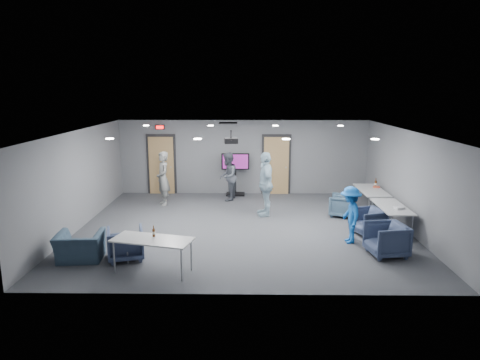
{
  "coord_description": "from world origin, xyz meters",
  "views": [
    {
      "loc": [
        0.1,
        -11.42,
        3.79
      ],
      "look_at": [
        -0.08,
        0.72,
        1.2
      ],
      "focal_mm": 32.0,
      "sensor_mm": 36.0,
      "label": 1
    }
  ],
  "objects_px": {
    "person_d": "(350,215)",
    "table_right_b": "(392,208)",
    "chair_front_b": "(80,247)",
    "table_front_left": "(152,241)",
    "bottle_right": "(376,184)",
    "table_right_a": "(371,191)",
    "chair_front_a": "(126,243)",
    "chair_right_a": "(342,205)",
    "person_b": "(228,177)",
    "chair_right_b": "(368,221)",
    "person_a": "(163,179)",
    "chair_right_c": "(386,240)",
    "projector": "(231,141)",
    "tv_stand": "(235,171)",
    "person_c": "(265,184)",
    "bottle_front": "(154,232)"
  },
  "relations": [
    {
      "from": "person_a",
      "to": "person_c",
      "type": "relative_size",
      "value": 0.91
    },
    {
      "from": "person_a",
      "to": "bottle_right",
      "type": "xyz_separation_m",
      "value": [
        6.87,
        -0.46,
        -0.06
      ]
    },
    {
      "from": "chair_right_a",
      "to": "bottle_front",
      "type": "bearing_deg",
      "value": -31.11
    },
    {
      "from": "bottle_front",
      "to": "person_a",
      "type": "bearing_deg",
      "value": 98.68
    },
    {
      "from": "chair_right_b",
      "to": "bottle_front",
      "type": "bearing_deg",
      "value": -83.37
    },
    {
      "from": "person_a",
      "to": "projector",
      "type": "xyz_separation_m",
      "value": [
        2.33,
        -2.1,
        1.51
      ]
    },
    {
      "from": "person_b",
      "to": "table_right_a",
      "type": "relative_size",
      "value": 0.95
    },
    {
      "from": "person_d",
      "to": "table_right_b",
      "type": "distance_m",
      "value": 1.52
    },
    {
      "from": "table_right_a",
      "to": "table_right_b",
      "type": "xyz_separation_m",
      "value": [
        0.0,
        -1.9,
        -0.0
      ]
    },
    {
      "from": "table_right_a",
      "to": "chair_front_a",
      "type": "bearing_deg",
      "value": 120.06
    },
    {
      "from": "person_b",
      "to": "chair_front_a",
      "type": "relative_size",
      "value": 2.1
    },
    {
      "from": "person_d",
      "to": "bottle_right",
      "type": "distance_m",
      "value": 3.41
    },
    {
      "from": "chair_front_a",
      "to": "table_right_a",
      "type": "relative_size",
      "value": 0.45
    },
    {
      "from": "bottle_right",
      "to": "chair_right_b",
      "type": "bearing_deg",
      "value": -110.04
    },
    {
      "from": "person_b",
      "to": "chair_right_a",
      "type": "xyz_separation_m",
      "value": [
        3.55,
        -1.87,
        -0.5
      ]
    },
    {
      "from": "chair_front_a",
      "to": "table_front_left",
      "type": "relative_size",
      "value": 0.45
    },
    {
      "from": "bottle_front",
      "to": "person_d",
      "type": "bearing_deg",
      "value": 20.47
    },
    {
      "from": "chair_front_b",
      "to": "table_front_left",
      "type": "relative_size",
      "value": 0.55
    },
    {
      "from": "person_c",
      "to": "table_front_left",
      "type": "bearing_deg",
      "value": -37.98
    },
    {
      "from": "chair_front_a",
      "to": "bottle_right",
      "type": "distance_m",
      "value": 8.05
    },
    {
      "from": "bottle_front",
      "to": "tv_stand",
      "type": "xyz_separation_m",
      "value": [
        1.57,
        6.6,
        0.05
      ]
    },
    {
      "from": "person_b",
      "to": "projector",
      "type": "distance_m",
      "value": 3.17
    },
    {
      "from": "person_c",
      "to": "table_right_b",
      "type": "distance_m",
      "value": 3.68
    },
    {
      "from": "bottle_right",
      "to": "chair_right_a",
      "type": "bearing_deg",
      "value": -147.7
    },
    {
      "from": "person_d",
      "to": "chair_right_a",
      "type": "relative_size",
      "value": 1.97
    },
    {
      "from": "chair_front_a",
      "to": "projector",
      "type": "distance_m",
      "value": 4.0
    },
    {
      "from": "table_right_a",
      "to": "chair_right_c",
      "type": "bearing_deg",
      "value": 169.64
    },
    {
      "from": "person_a",
      "to": "table_front_left",
      "type": "distance_m",
      "value": 5.41
    },
    {
      "from": "projector",
      "to": "tv_stand",
      "type": "bearing_deg",
      "value": 81.15
    },
    {
      "from": "chair_right_a",
      "to": "bottle_right",
      "type": "distance_m",
      "value": 1.52
    },
    {
      "from": "table_right_b",
      "to": "bottle_right",
      "type": "distance_m",
      "value": 2.26
    },
    {
      "from": "person_a",
      "to": "tv_stand",
      "type": "xyz_separation_m",
      "value": [
        2.36,
        1.4,
        -0.02
      ]
    },
    {
      "from": "bottle_front",
      "to": "table_right_b",
      "type": "bearing_deg",
      "value": 23.09
    },
    {
      "from": "chair_right_b",
      "to": "table_right_b",
      "type": "relative_size",
      "value": 0.45
    },
    {
      "from": "chair_right_b",
      "to": "chair_right_c",
      "type": "relative_size",
      "value": 0.91
    },
    {
      "from": "chair_front_b",
      "to": "bottle_right",
      "type": "bearing_deg",
      "value": -156.35
    },
    {
      "from": "chair_right_a",
      "to": "projector",
      "type": "height_order",
      "value": "projector"
    },
    {
      "from": "chair_front_a",
      "to": "projector",
      "type": "relative_size",
      "value": 1.99
    },
    {
      "from": "person_a",
      "to": "person_d",
      "type": "xyz_separation_m",
      "value": [
        5.35,
        -3.5,
        -0.17
      ]
    },
    {
      "from": "person_a",
      "to": "chair_front_a",
      "type": "xyz_separation_m",
      "value": [
        0.01,
        -4.65,
        -0.53
      ]
    },
    {
      "from": "chair_front_b",
      "to": "table_front_left",
      "type": "bearing_deg",
      "value": 156.32
    },
    {
      "from": "person_d",
      "to": "bottle_right",
      "type": "xyz_separation_m",
      "value": [
        1.52,
        3.04,
        0.12
      ]
    },
    {
      "from": "chair_right_b",
      "to": "table_front_left",
      "type": "relative_size",
      "value": 0.42
    },
    {
      "from": "chair_right_c",
      "to": "tv_stand",
      "type": "xyz_separation_m",
      "value": [
        -3.64,
        5.76,
        0.49
      ]
    },
    {
      "from": "person_b",
      "to": "person_c",
      "type": "height_order",
      "value": "person_c"
    },
    {
      "from": "person_a",
      "to": "bottle_right",
      "type": "distance_m",
      "value": 6.89
    },
    {
      "from": "chair_right_a",
      "to": "chair_front_a",
      "type": "distance_m",
      "value": 6.6
    },
    {
      "from": "person_b",
      "to": "bottle_right",
      "type": "relative_size",
      "value": 5.73
    },
    {
      "from": "person_c",
      "to": "chair_right_b",
      "type": "bearing_deg",
      "value": 50.39
    },
    {
      "from": "person_c",
      "to": "person_b",
      "type": "bearing_deg",
      "value": -152.57
    }
  ]
}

